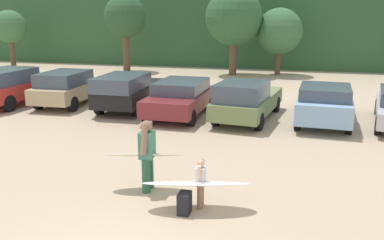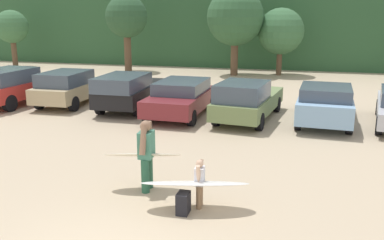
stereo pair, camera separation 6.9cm
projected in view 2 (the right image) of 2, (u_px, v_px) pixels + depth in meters
hillside_ridge at (267, 31)px, 35.71m from camera, size 108.00×12.00×5.09m
tree_far_right at (12, 27)px, 31.59m from camera, size 2.45×2.45×4.23m
tree_right at (126, 17)px, 28.77m from camera, size 2.88×2.88×5.21m
tree_center_left at (235, 17)px, 26.90m from camera, size 3.66×3.66×5.58m
tree_center at (281, 32)px, 27.17m from camera, size 2.99×2.99×4.34m
parked_car_red at (15, 85)px, 18.85m from camera, size 2.26×4.93×1.63m
parked_car_tan at (71, 87)px, 18.79m from camera, size 1.88×4.47×1.53m
parked_car_black at (129, 90)px, 17.75m from camera, size 1.91×4.62×1.56m
parked_car_maroon at (181, 97)px, 16.71m from camera, size 2.01×4.31×1.39m
parked_car_olive_green at (247, 100)px, 15.95m from camera, size 2.36×4.87×1.56m
parked_car_sky_blue at (325, 102)px, 15.60m from camera, size 2.14×4.70×1.47m
person_adult at (146, 151)px, 9.54m from camera, size 0.33×0.70×1.66m
person_child at (200, 181)px, 8.77m from camera, size 0.21×0.53×1.05m
surfboard_cream at (142, 155)px, 9.65m from camera, size 1.86×0.92×0.25m
surfboard_white at (195, 183)px, 8.68m from camera, size 2.35×1.15×0.23m
backpack_dropped at (183, 203)px, 8.57m from camera, size 0.24×0.34×0.45m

